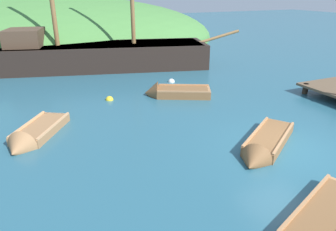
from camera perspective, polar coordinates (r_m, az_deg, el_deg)
name	(u,v)px	position (r m, az deg, el deg)	size (l,w,h in m)	color
ground_plane	(287,149)	(11.74, 20.82, -5.69)	(120.00, 120.00, 0.00)	#285B70
shore_hill	(30,43)	(35.98, -23.73, 11.95)	(39.67, 27.76, 9.45)	#477F3D
sailing_ship	(92,60)	(22.77, -13.64, 9.78)	(18.02, 7.73, 11.06)	black
rowboat_far	(315,231)	(8.26, 25.08, -18.43)	(4.03, 2.38, 1.00)	brown
rowboat_outer_right	(264,147)	(11.39, 17.05, -5.44)	(3.70, 2.95, 1.02)	brown
rowboat_outer_left	(173,93)	(16.32, 0.88, 4.06)	(3.57, 2.64, 1.21)	brown
rowboat_center	(34,137)	(12.65, -23.19, -3.53)	(2.69, 3.36, 1.11)	#9E7047
buoy_white	(171,82)	(18.87, 0.62, 6.10)	(0.40, 0.40, 0.40)	white
buoy_yellow	(110,100)	(16.02, -10.56, 2.80)	(0.39, 0.39, 0.39)	yellow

